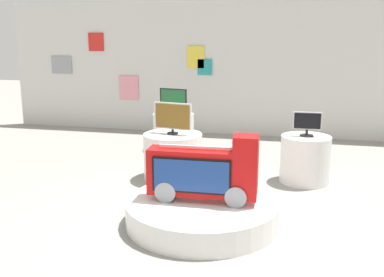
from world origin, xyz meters
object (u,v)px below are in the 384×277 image
object	(u,v)px
novelty_firetruck_tv	(204,174)
tv_on_center_rear	(173,100)
tv_on_left_rear	(173,117)
tv_on_right_rear	(307,123)
display_pedestal_right_rear	(305,159)
display_pedestal_left_rear	(173,156)
main_display_pedestal	(202,212)
display_pedestal_center_rear	(174,132)

from	to	relation	value
novelty_firetruck_tv	tv_on_center_rear	size ratio (longest dim) A/B	2.28
tv_on_left_rear	tv_on_right_rear	xyz separation A→B (m)	(1.91, 0.29, -0.06)
display_pedestal_right_rear	display_pedestal_left_rear	bearing A→B (deg)	-171.50
main_display_pedestal	display_pedestal_center_rear	bearing A→B (deg)	110.77
main_display_pedestal	tv_on_center_rear	size ratio (longest dim) A/B	3.22
tv_on_right_rear	main_display_pedestal	bearing A→B (deg)	-123.00
tv_on_center_rear	tv_on_right_rear	bearing A→B (deg)	-30.49
tv_on_center_rear	display_pedestal_right_rear	xyz separation A→B (m)	(2.37, -1.39, -0.61)
main_display_pedestal	display_pedestal_center_rear	xyz separation A→B (m)	(-1.21, 3.18, 0.21)
novelty_firetruck_tv	tv_on_center_rear	bearing A→B (deg)	111.10
main_display_pedestal	tv_on_left_rear	xyz separation A→B (m)	(-0.75, 1.50, 0.80)
main_display_pedestal	tv_on_right_rear	size ratio (longest dim) A/B	4.32
display_pedestal_center_rear	tv_on_center_rear	size ratio (longest dim) A/B	1.42
display_pedestal_left_rear	display_pedestal_right_rear	bearing A→B (deg)	8.50
main_display_pedestal	tv_on_right_rear	xyz separation A→B (m)	(1.16, 1.79, 0.74)
novelty_firetruck_tv	tv_on_right_rear	distance (m)	2.14
main_display_pedestal	display_pedestal_right_rear	world-z (taller)	display_pedestal_right_rear
tv_on_left_rear	display_pedestal_center_rear	world-z (taller)	tv_on_left_rear
display_pedestal_left_rear	display_pedestal_center_rear	xyz separation A→B (m)	(-0.45, 1.68, 0.00)
display_pedestal_right_rear	tv_on_center_rear	bearing A→B (deg)	149.58
main_display_pedestal	novelty_firetruck_tv	xyz separation A→B (m)	(0.02, -0.01, 0.46)
tv_on_left_rear	tv_on_right_rear	bearing A→B (deg)	8.52
tv_on_left_rear	display_pedestal_center_rear	bearing A→B (deg)	105.02
novelty_firetruck_tv	display_pedestal_left_rear	world-z (taller)	novelty_firetruck_tv
main_display_pedestal	display_pedestal_center_rear	size ratio (longest dim) A/B	2.26
display_pedestal_center_rear	display_pedestal_right_rear	bearing A→B (deg)	-30.48
display_pedestal_center_rear	tv_on_right_rear	xyz separation A→B (m)	(2.37, -1.40, 0.54)
main_display_pedestal	tv_on_left_rear	distance (m)	1.86
main_display_pedestal	display_pedestal_right_rear	size ratio (longest dim) A/B	2.42
tv_on_right_rear	tv_on_center_rear	bearing A→B (deg)	149.51
tv_on_center_rear	tv_on_right_rear	xyz separation A→B (m)	(2.37, -1.39, -0.07)
novelty_firetruck_tv	tv_on_left_rear	bearing A→B (deg)	117.34
novelty_firetruck_tv	tv_on_right_rear	world-z (taller)	novelty_firetruck_tv
tv_on_right_rear	novelty_firetruck_tv	bearing A→B (deg)	-122.39
main_display_pedestal	display_pedestal_left_rear	size ratio (longest dim) A/B	1.99
novelty_firetruck_tv	display_pedestal_right_rear	bearing A→B (deg)	57.67
main_display_pedestal	novelty_firetruck_tv	size ratio (longest dim) A/B	1.41
tv_on_center_rear	display_pedestal_center_rear	bearing A→B (deg)	103.08
main_display_pedestal	tv_on_right_rear	bearing A→B (deg)	57.00
tv_on_left_rear	tv_on_center_rear	world-z (taller)	tv_on_center_rear
display_pedestal_center_rear	display_pedestal_right_rear	distance (m)	2.75
tv_on_left_rear	tv_on_center_rear	xyz separation A→B (m)	(-0.45, 1.68, 0.01)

